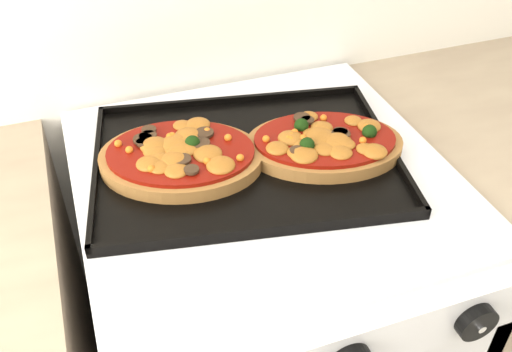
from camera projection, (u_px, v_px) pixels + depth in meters
name	position (u px, v px, depth m)	size (l,w,h in m)	color
stove	(263.00, 340.00, 1.20)	(0.60, 0.60, 0.91)	silver
control_panel	(350.00, 348.00, 0.73)	(0.60, 0.02, 0.09)	silver
knob_right	(476.00, 322.00, 0.76)	(0.06, 0.06, 0.02)	black
baking_tray	(246.00, 157.00, 0.93)	(0.49, 0.36, 0.02)	black
pizza_left	(181.00, 156.00, 0.91)	(0.26, 0.19, 0.04)	#925932
pizza_right	(324.00, 142.00, 0.93)	(0.26, 0.17, 0.04)	#925932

